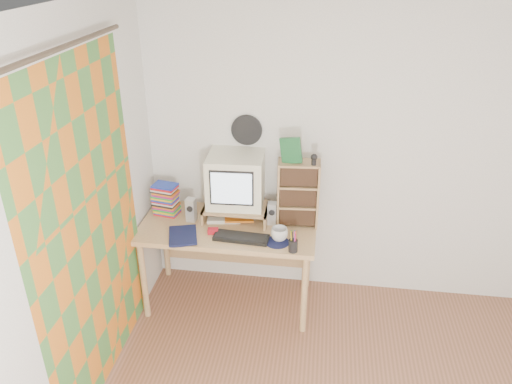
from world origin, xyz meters
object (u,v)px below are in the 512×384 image
(desk, at_px, (230,235))
(keyboard, at_px, (241,238))
(dvd_stack, at_px, (166,199))
(cd_rack, at_px, (298,193))
(mug, at_px, (279,234))
(diary, at_px, (169,235))
(crt_monitor, at_px, (236,180))

(desk, height_order, keyboard, keyboard)
(keyboard, relative_size, dvd_stack, 1.56)
(cd_rack, relative_size, mug, 4.12)
(mug, xyz_separation_m, diary, (-0.83, -0.09, -0.03))
(desk, height_order, cd_rack, cd_rack)
(keyboard, bearing_deg, desk, 122.39)
(keyboard, xyz_separation_m, dvd_stack, (-0.68, 0.30, 0.12))
(crt_monitor, distance_m, diary, 0.68)
(keyboard, distance_m, cd_rack, 0.56)
(dvd_stack, relative_size, diary, 1.05)
(crt_monitor, height_order, mug, crt_monitor)
(dvd_stack, distance_m, mug, 1.01)
(crt_monitor, xyz_separation_m, dvd_stack, (-0.58, -0.04, -0.19))
(crt_monitor, xyz_separation_m, keyboard, (0.10, -0.34, -0.31))
(dvd_stack, bearing_deg, desk, 5.60)
(desk, height_order, dvd_stack, dvd_stack)
(crt_monitor, bearing_deg, dvd_stack, -178.60)
(desk, relative_size, cd_rack, 2.63)
(dvd_stack, bearing_deg, crt_monitor, 14.52)
(desk, bearing_deg, crt_monitor, 65.71)
(cd_rack, distance_m, diary, 1.04)
(dvd_stack, bearing_deg, diary, -59.92)
(keyboard, bearing_deg, dvd_stack, 159.81)
(crt_monitor, height_order, keyboard, crt_monitor)
(cd_rack, relative_size, diary, 2.08)
(keyboard, xyz_separation_m, diary, (-0.55, -0.06, 0.01))
(desk, distance_m, diary, 0.54)
(desk, relative_size, keyboard, 3.34)
(desk, distance_m, dvd_stack, 0.60)
(dvd_stack, height_order, diary, dvd_stack)
(crt_monitor, relative_size, keyboard, 1.04)
(diary, bearing_deg, desk, 21.74)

